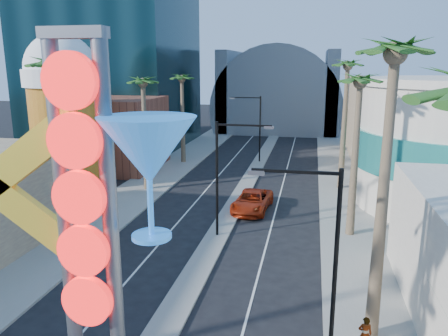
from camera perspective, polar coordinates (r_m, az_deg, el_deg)
sidewalk_west at (r=46.84m, az=-8.34°, el=-1.04°), size 5.00×100.00×0.15m
sidewalk_east at (r=44.30m, az=15.49°, el=-2.23°), size 5.00×100.00×0.15m
median at (r=47.46m, az=3.76°, el=-0.74°), size 1.60×84.00×0.15m
brick_filler_west at (r=51.27m, az=-14.23°, el=4.41°), size 10.00×10.00×8.00m
filler_east at (r=56.90m, az=21.54°, el=5.76°), size 10.00×20.00×10.00m
beer_mug at (r=44.32m, az=-20.17°, el=7.68°), size 7.00×7.00×14.50m
canopy at (r=80.20m, az=7.15°, el=8.03°), size 22.00×16.00×22.00m
neon_sign at (r=12.59m, az=-14.18°, el=-7.00°), size 6.53×2.60×12.55m
streetlight_0 at (r=28.98m, az=0.13°, el=-0.06°), size 3.79×0.25×8.00m
streetlight_1 at (r=52.49m, az=4.14°, el=5.95°), size 3.79×0.25×8.00m
streetlight_2 at (r=17.05m, az=12.85°, el=-10.39°), size 3.45×0.25×8.00m
palm_1 at (r=28.06m, az=-21.48°, el=10.86°), size 2.40×2.40×12.70m
palm_2 at (r=40.61m, az=-10.52°, el=10.14°), size 2.40×2.40×11.20m
palm_3 at (r=51.93m, az=-5.53°, el=10.95°), size 2.40×2.40×11.20m
palm_5 at (r=17.88m, az=21.27°, el=11.40°), size 2.40×2.40×13.20m
palm_6 at (r=29.83m, az=17.30°, el=9.55°), size 2.40×2.40×11.70m
palm_7 at (r=41.75m, az=15.81°, el=11.79°), size 2.40×2.40×12.70m
red_pickup at (r=35.61m, az=3.70°, el=-4.34°), size 3.13×5.94×1.59m
pedestrian_a at (r=19.82m, az=17.92°, el=-19.95°), size 0.59×0.42×1.55m
pedestrian_b at (r=24.79m, az=23.14°, el=-13.33°), size 0.76×0.60×1.54m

